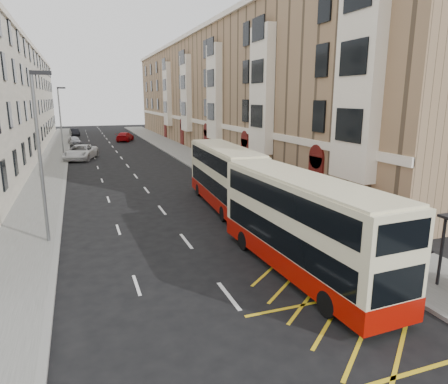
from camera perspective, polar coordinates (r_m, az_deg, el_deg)
name	(u,v)px	position (r m, az deg, el deg)	size (l,w,h in m)	color
ground	(281,363)	(11.77, 8.17, -23.08)	(200.00, 200.00, 0.00)	black
pavement_right	(212,167)	(40.89, -1.73, 3.62)	(4.00, 120.00, 0.15)	#60615C
pavement_left	(47,177)	(38.99, -23.91, 2.00)	(3.00, 120.00, 0.15)	#60615C
kerb_right	(193,168)	(40.32, -4.43, 3.45)	(0.25, 120.00, 0.15)	gray
kerb_left	(65,176)	(38.91, -21.71, 2.18)	(0.25, 120.00, 0.15)	gray
road_markings	(117,153)	(53.92, -14.99, 5.46)	(10.00, 110.00, 0.01)	silver
terrace_right	(224,94)	(57.09, -0.03, 13.88)	(10.75, 79.00, 15.25)	#907253
guard_railing	(345,238)	(18.78, 16.94, -6.24)	(0.06, 6.56, 1.01)	red
street_lamp_near	(40,149)	(20.47, -24.78, 5.59)	(0.93, 0.18, 8.00)	slate
street_lamp_far	(61,118)	(50.35, -22.29, 9.70)	(0.93, 0.18, 8.00)	slate
double_decker_front	(302,226)	(16.14, 11.10, -4.74)	(2.69, 10.04, 3.97)	beige
double_decker_rear	(225,176)	(25.84, 0.10, 2.27)	(2.86, 9.99, 3.94)	beige
pedestrian_mid	(423,255)	(17.38, 26.60, -8.00)	(0.88, 0.69, 1.82)	black
pedestrian_far	(342,231)	(19.11, 16.44, -5.31)	(1.04, 0.43, 1.77)	black
white_van	(81,152)	(48.98, -19.79, 5.36)	(2.78, 6.02, 1.67)	white
car_silver	(74,140)	(64.87, -20.58, 6.91)	(1.57, 3.89, 1.33)	#AEB0B7
car_dark	(74,132)	(80.61, -20.58, 8.01)	(1.42, 4.07, 1.34)	black
car_red	(125,137)	(68.05, -13.97, 7.68)	(2.06, 5.07, 1.47)	#AA0509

